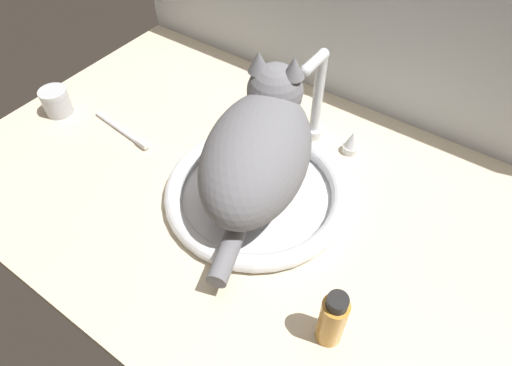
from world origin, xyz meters
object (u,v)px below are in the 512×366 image
Objects in this scene: faucet at (315,107)px; toothbrush at (123,131)px; cat at (259,146)px; amber_bottle at (332,319)px; sink_basin at (256,193)px; metal_jar at (56,102)px.

faucet is 1.20× the size of toothbrush.
amber_bottle is (23.98, -17.07, -6.07)cm from cat.
faucet is at bearing 88.02° from cat.
amber_bottle is at bearing -35.44° from cat.
sink_basin is at bearing 146.92° from amber_bottle.
cat reaches higher than toothbrush.
metal_jar is at bearing -169.20° from toothbrush.
faucet reaches higher than metal_jar.
toothbrush is (-56.36, 13.66, -4.54)cm from amber_bottle.
amber_bottle reaches higher than sink_basin.
sink_basin is 49.65cm from metal_jar.
sink_basin is at bearing -71.15° from cat.
metal_jar is (-49.41, -24.88, -4.80)cm from faucet.
cat is (-0.64, 1.86, 9.82)cm from sink_basin.
amber_bottle reaches higher than toothbrush.
faucet is at bearing 26.72° from metal_jar.
sink_basin is 21.16cm from faucet.
cat is at bearing -91.98° from faucet.
sink_basin is 1.97× the size of toothbrush.
metal_jar is (-48.78, -6.53, -8.33)cm from cat.
metal_jar is at bearing -153.28° from faucet.
cat reaches higher than faucet.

